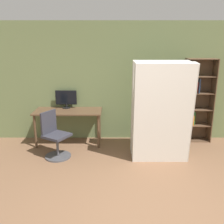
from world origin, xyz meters
name	(u,v)px	position (x,y,z in m)	size (l,w,h in m)	color
wall_back	(132,82)	(0.00, 3.20, 1.35)	(8.00, 0.06, 2.70)	#6B7A4C
desk	(69,114)	(-1.42, 2.84, 0.68)	(1.49, 0.65, 0.78)	brown
monitor	(67,98)	(-1.49, 3.06, 1.00)	(0.48, 0.18, 0.41)	black
office_chair	(56,139)	(-1.58, 2.14, 0.38)	(0.60, 0.60, 0.94)	#4C4C51
bookshelf	(196,101)	(1.45, 3.04, 0.95)	(0.65, 0.32, 1.90)	brown
mattress_near	(164,114)	(0.51, 1.93, 0.96)	(1.08, 0.40, 1.92)	silver
mattress_far	(160,109)	(0.51, 2.33, 0.96)	(1.08, 0.37, 1.92)	silver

